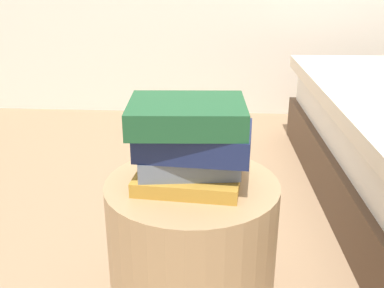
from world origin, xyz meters
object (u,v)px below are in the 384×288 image
(book_slate, at_px, (188,160))
(book_navy, at_px, (195,140))
(side_table, at_px, (192,263))
(book_ochre, at_px, (190,175))
(book_forest, at_px, (187,114))

(book_slate, bearing_deg, book_navy, -30.19)
(book_slate, relative_size, book_navy, 0.89)
(side_table, xyz_separation_m, book_ochre, (-0.01, 0.01, 0.24))
(book_navy, distance_m, book_forest, 0.06)
(book_ochre, xyz_separation_m, book_slate, (-0.00, -0.00, 0.04))
(side_table, distance_m, book_slate, 0.28)
(book_ochre, height_order, book_slate, book_slate)
(side_table, height_order, book_forest, book_forest)
(book_ochre, bearing_deg, book_slate, -148.57)
(book_forest, bearing_deg, book_slate, 29.80)
(book_navy, xyz_separation_m, book_forest, (-0.02, 0.01, 0.06))
(book_navy, bearing_deg, book_slate, 161.32)
(book_slate, xyz_separation_m, book_navy, (0.02, -0.01, 0.05))
(book_navy, bearing_deg, side_table, 178.41)
(side_table, relative_size, book_ochre, 1.91)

